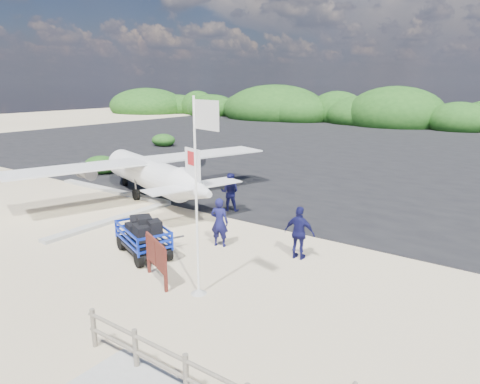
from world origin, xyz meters
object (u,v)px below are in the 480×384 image
Objects in this scene: baggage_cart at (144,255)px; crew_c at (299,233)px; crew_b at (230,192)px; flagpole at (199,293)px; signboard at (157,282)px; crew_a at (219,222)px; aircraft_small at (292,137)px.

baggage_cart is 1.37× the size of crew_c.
flagpole is at bearing 96.54° from crew_b.
baggage_cart is 2.40m from signboard.
signboard is 0.94× the size of crew_b.
crew_b is 0.98× the size of crew_c.
crew_c reaches higher than crew_a.
baggage_cart is 5.81m from crew_c.
flagpole is 8.75m from crew_b.
flagpole reaches higher than crew_c.
crew_a is at bearing 118.87° from flagpole.
crew_a is at bearing 97.95° from crew_b.
flagpole is 4.07m from crew_a.
crew_a is (1.73, 2.36, 0.97)m from baggage_cart.
aircraft_small is (-16.28, 35.51, 0.00)m from flagpole.
crew_b is at bearing -35.80° from crew_c.
flagpole is at bearing 68.60° from crew_c.
crew_a is at bearing 7.34° from crew_c.
crew_c reaches higher than aircraft_small.
flagpole is (3.64, -1.10, 0.00)m from baggage_cart.
crew_b is at bearing -76.16° from crew_a.
crew_b is 6.54m from crew_c.
crew_c is at bearing 91.51° from aircraft_small.
flagpole is at bearing 86.99° from aircraft_small.
signboard is 38.58m from aircraft_small.
crew_a reaches higher than baggage_cart.
crew_a reaches higher than aircraft_small.
flagpole is 39.06m from aircraft_small.
aircraft_small is (-12.64, 34.41, 0.00)m from baggage_cart.
baggage_cart is at bearing 72.97° from crew_b.
baggage_cart is 1.50× the size of signboard.
crew_a is (-1.91, 3.46, 0.97)m from flagpole.
crew_c is 35.92m from aircraft_small.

